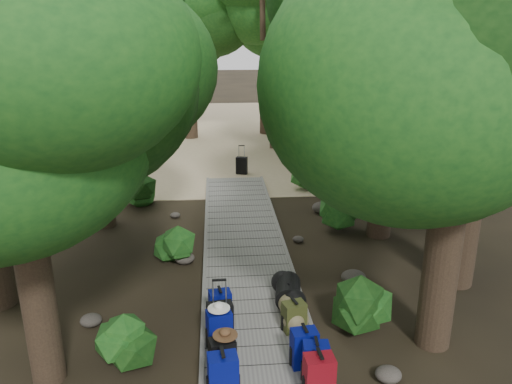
{
  "coord_description": "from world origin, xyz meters",
  "views": [
    {
      "loc": [
        -0.66,
        -10.08,
        5.13
      ],
      "look_at": [
        0.4,
        2.59,
        1.0
      ],
      "focal_mm": 35.0,
      "sensor_mm": 36.0,
      "label": 1
    }
  ],
  "objects_px": {
    "backpack_right_c": "(304,346)",
    "backpack_left_c": "(219,327)",
    "backpack_right_d": "(294,315)",
    "sun_lounger": "(296,153)",
    "duffel_right_black": "(288,291)",
    "lone_suitcase_on_sand": "(242,165)",
    "backpack_left_a": "(223,375)",
    "kayak": "(144,156)",
    "backpack_right_a": "(319,375)",
    "backpack_left_d": "(220,303)",
    "backpack_left_b": "(222,356)",
    "duffel_right_khaki": "(293,311)",
    "backpack_right_b": "(316,360)",
    "suitcase_on_boardwalk": "(220,321)"
  },
  "relations": [
    {
      "from": "lone_suitcase_on_sand",
      "to": "sun_lounger",
      "type": "height_order",
      "value": "lone_suitcase_on_sand"
    },
    {
      "from": "lone_suitcase_on_sand",
      "to": "backpack_left_a",
      "type": "bearing_deg",
      "value": -76.55
    },
    {
      "from": "backpack_left_a",
      "to": "backpack_right_d",
      "type": "relative_size",
      "value": 1.33
    },
    {
      "from": "kayak",
      "to": "sun_lounger",
      "type": "height_order",
      "value": "sun_lounger"
    },
    {
      "from": "backpack_left_a",
      "to": "sun_lounger",
      "type": "relative_size",
      "value": 0.43
    },
    {
      "from": "backpack_left_b",
      "to": "suitcase_on_boardwalk",
      "type": "xyz_separation_m",
      "value": [
        -0.02,
        0.98,
        -0.02
      ]
    },
    {
      "from": "backpack_right_c",
      "to": "backpack_left_c",
      "type": "bearing_deg",
      "value": 149.03
    },
    {
      "from": "backpack_left_c",
      "to": "suitcase_on_boardwalk",
      "type": "xyz_separation_m",
      "value": [
        0.02,
        0.24,
        -0.03
      ]
    },
    {
      "from": "backpack_left_b",
      "to": "suitcase_on_boardwalk",
      "type": "distance_m",
      "value": 0.98
    },
    {
      "from": "backpack_right_b",
      "to": "backpack_right_d",
      "type": "xyz_separation_m",
      "value": [
        -0.12,
        1.34,
        -0.05
      ]
    },
    {
      "from": "backpack_right_a",
      "to": "lone_suitcase_on_sand",
      "type": "xyz_separation_m",
      "value": [
        -0.41,
        12.15,
        -0.16
      ]
    },
    {
      "from": "duffel_right_khaki",
      "to": "kayak",
      "type": "bearing_deg",
      "value": 101.73
    },
    {
      "from": "backpack_left_b",
      "to": "backpack_right_d",
      "type": "xyz_separation_m",
      "value": [
        1.26,
        1.13,
        -0.06
      ]
    },
    {
      "from": "backpack_left_b",
      "to": "backpack_left_d",
      "type": "xyz_separation_m",
      "value": [
        -0.01,
        1.62,
        -0.05
      ]
    },
    {
      "from": "duffel_right_black",
      "to": "sun_lounger",
      "type": "distance_m",
      "value": 11.52
    },
    {
      "from": "backpack_right_d",
      "to": "backpack_right_b",
      "type": "bearing_deg",
      "value": -100.29
    },
    {
      "from": "backpack_right_c",
      "to": "kayak",
      "type": "xyz_separation_m",
      "value": [
        -4.25,
        13.94,
        -0.28
      ]
    },
    {
      "from": "backpack_right_d",
      "to": "sun_lounger",
      "type": "distance_m",
      "value": 12.44
    },
    {
      "from": "backpack_right_c",
      "to": "backpack_left_d",
      "type": "bearing_deg",
      "value": 124.32
    },
    {
      "from": "sun_lounger",
      "to": "suitcase_on_boardwalk",
      "type": "bearing_deg",
      "value": -107.23
    },
    {
      "from": "kayak",
      "to": "backpack_right_c",
      "type": "bearing_deg",
      "value": -83.49
    },
    {
      "from": "backpack_left_b",
      "to": "duffel_right_khaki",
      "type": "bearing_deg",
      "value": 34.09
    },
    {
      "from": "duffel_right_khaki",
      "to": "duffel_right_black",
      "type": "bearing_deg",
      "value": 82.55
    },
    {
      "from": "backpack_left_b",
      "to": "sun_lounger",
      "type": "distance_m",
      "value": 13.8
    },
    {
      "from": "backpack_left_c",
      "to": "sun_lounger",
      "type": "relative_size",
      "value": 0.41
    },
    {
      "from": "backpack_right_c",
      "to": "duffel_right_black",
      "type": "xyz_separation_m",
      "value": [
        0.03,
        1.9,
        -0.1
      ]
    },
    {
      "from": "backpack_left_d",
      "to": "kayak",
      "type": "xyz_separation_m",
      "value": [
        -2.97,
        12.48,
        -0.24
      ]
    },
    {
      "from": "backpack_right_d",
      "to": "backpack_left_d",
      "type": "bearing_deg",
      "value": 143.59
    },
    {
      "from": "backpack_right_d",
      "to": "lone_suitcase_on_sand",
      "type": "distance_m",
      "value": 10.45
    },
    {
      "from": "duffel_right_black",
      "to": "kayak",
      "type": "height_order",
      "value": "duffel_right_black"
    },
    {
      "from": "backpack_right_d",
      "to": "backpack_right_a",
      "type": "bearing_deg",
      "value": -102.39
    },
    {
      "from": "sun_lounger",
      "to": "duffel_right_black",
      "type": "bearing_deg",
      "value": -102.27
    },
    {
      "from": "backpack_left_b",
      "to": "sun_lounger",
      "type": "height_order",
      "value": "backpack_left_b"
    },
    {
      "from": "backpack_left_a",
      "to": "backpack_right_c",
      "type": "relative_size",
      "value": 1.15
    },
    {
      "from": "kayak",
      "to": "sun_lounger",
      "type": "distance_m",
      "value": 6.31
    },
    {
      "from": "backpack_left_a",
      "to": "kayak",
      "type": "bearing_deg",
      "value": 95.01
    },
    {
      "from": "backpack_right_b",
      "to": "backpack_right_d",
      "type": "height_order",
      "value": "backpack_right_b"
    },
    {
      "from": "backpack_right_b",
      "to": "sun_lounger",
      "type": "bearing_deg",
      "value": 85.86
    },
    {
      "from": "backpack_right_a",
      "to": "backpack_right_c",
      "type": "height_order",
      "value": "backpack_right_a"
    },
    {
      "from": "backpack_left_c",
      "to": "lone_suitcase_on_sand",
      "type": "bearing_deg",
      "value": 71.98
    },
    {
      "from": "backpack_right_b",
      "to": "suitcase_on_boardwalk",
      "type": "height_order",
      "value": "backpack_right_b"
    },
    {
      "from": "backpack_right_c",
      "to": "suitcase_on_boardwalk",
      "type": "height_order",
      "value": "backpack_right_c"
    },
    {
      "from": "backpack_left_a",
      "to": "duffel_right_khaki",
      "type": "bearing_deg",
      "value": 48.9
    },
    {
      "from": "duffel_right_black",
      "to": "kayak",
      "type": "bearing_deg",
      "value": 118.23
    },
    {
      "from": "suitcase_on_boardwalk",
      "to": "kayak",
      "type": "relative_size",
      "value": 0.21
    },
    {
      "from": "duffel_right_black",
      "to": "backpack_right_d",
      "type": "bearing_deg",
      "value": -83.55
    },
    {
      "from": "backpack_left_c",
      "to": "duffel_right_black",
      "type": "xyz_separation_m",
      "value": [
        1.34,
        1.31,
        -0.13
      ]
    },
    {
      "from": "backpack_left_b",
      "to": "suitcase_on_boardwalk",
      "type": "relative_size",
      "value": 1.05
    },
    {
      "from": "duffel_right_khaki",
      "to": "sun_lounger",
      "type": "relative_size",
      "value": 0.33
    },
    {
      "from": "suitcase_on_boardwalk",
      "to": "sun_lounger",
      "type": "distance_m",
      "value": 12.86
    }
  ]
}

